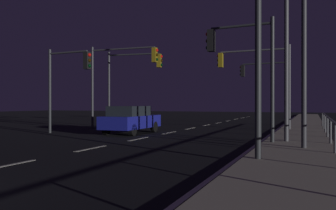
{
  "coord_description": "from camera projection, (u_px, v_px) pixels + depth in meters",
  "views": [
    {
      "loc": [
        7.77,
        -2.55,
        1.7
      ],
      "look_at": [
        -1.17,
        19.78,
        1.62
      ],
      "focal_mm": 38.53,
      "sensor_mm": 36.0,
      "label": 1
    }
  ],
  "objects": [
    {
      "name": "traffic_light_near_right",
      "position": [
        256.0,
        70.0,
        23.14
      ],
      "size": [
        4.7,
        0.36,
        5.25
      ],
      "color": "#4C4C51",
      "rests_on": "sidewalk_right"
    },
    {
      "name": "lane_edge_line",
      "position": [
        278.0,
        129.0,
        24.05
      ],
      "size": [
        0.14,
        53.0,
        0.01
      ],
      "color": "silver",
      "rests_on": "ground"
    },
    {
      "name": "car",
      "position": [
        131.0,
        119.0,
        20.56
      ],
      "size": [
        1.84,
        4.41,
        1.57
      ],
      "color": "navy",
      "rests_on": "ground"
    },
    {
      "name": "traffic_light_mid_right",
      "position": [
        120.0,
        69.0,
        24.32
      ],
      "size": [
        5.02,
        0.36,
        5.65
      ],
      "color": "#38383D",
      "rests_on": "ground"
    },
    {
      "name": "street_lamp_median",
      "position": [
        285.0,
        32.0,
        15.31
      ],
      "size": [
        0.8,
        2.06,
        7.69
      ],
      "color": "#4C4C51",
      "rests_on": "sidewalk_right"
    },
    {
      "name": "traffic_light_far_left",
      "position": [
        266.0,
        79.0,
        28.64
      ],
      "size": [
        3.98,
        0.51,
        5.04
      ],
      "color": "#4C4C51",
      "rests_on": "sidewalk_right"
    },
    {
      "name": "ground_plane",
      "position": [
        172.0,
        132.0,
        21.5
      ],
      "size": [
        112.0,
        112.0,
        0.0
      ],
      "primitive_type": "plane",
      "color": "black",
      "rests_on": "ground"
    },
    {
      "name": "lane_markings_center",
      "position": [
        190.0,
        128.0,
        24.75
      ],
      "size": [
        0.14,
        50.0,
        0.01
      ],
      "color": "silver",
      "rests_on": "ground"
    },
    {
      "name": "street_lamp_mid_block",
      "position": [
        318.0,
        30.0,
        12.5
      ],
      "size": [
        2.54,
        0.55,
        6.71
      ],
      "color": "#38383D",
      "rests_on": "sidewalk_right"
    },
    {
      "name": "traffic_light_overhead_east",
      "position": [
        131.0,
        73.0,
        26.23
      ],
      "size": [
        4.23,
        0.64,
        5.54
      ],
      "color": "#38383D",
      "rests_on": "ground"
    },
    {
      "name": "barrier_fence",
      "position": [
        333.0,
        127.0,
        12.75
      ],
      "size": [
        0.09,
        27.0,
        0.98
      ],
      "color": "#59595E",
      "rests_on": "sidewalk_right"
    },
    {
      "name": "traffic_light_far_right",
      "position": [
        67.0,
        74.0,
        20.39
      ],
      "size": [
        3.0,
        0.41,
        4.86
      ],
      "color": "#2D3033",
      "rests_on": "ground"
    },
    {
      "name": "sidewalk_right",
      "position": [
        301.0,
        135.0,
        18.81
      ],
      "size": [
        2.7,
        77.0,
        0.14
      ],
      "primitive_type": "cube",
      "color": "#9E937F",
      "rests_on": "ground"
    },
    {
      "name": "traffic_light_near_left",
      "position": [
        242.0,
        57.0,
        15.19
      ],
      "size": [
        2.95,
        0.46,
        5.1
      ],
      "color": "#2D3033",
      "rests_on": "sidewalk_right"
    }
  ]
}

